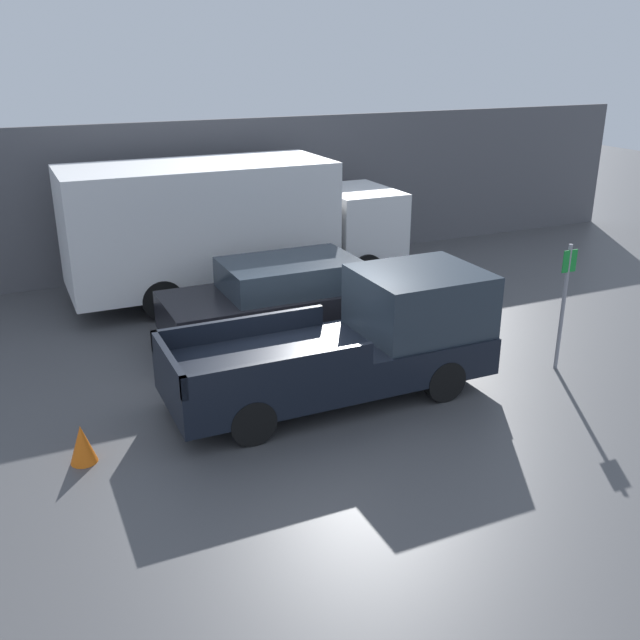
{
  "coord_description": "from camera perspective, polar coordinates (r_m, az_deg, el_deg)",
  "views": [
    {
      "loc": [
        -4.47,
        -10.43,
        5.54
      ],
      "look_at": [
        0.47,
        0.36,
        1.01
      ],
      "focal_mm": 40.0,
      "sensor_mm": 36.0,
      "label": 1
    }
  ],
  "objects": [
    {
      "name": "ground_plane",
      "position": [
        12.63,
        -1.26,
        -5.15
      ],
      "size": [
        60.0,
        60.0,
        0.0
      ],
      "primitive_type": "plane",
      "color": "#4C4C4F"
    },
    {
      "name": "building_wall",
      "position": [
        18.94,
        -10.62,
        9.55
      ],
      "size": [
        28.0,
        0.15,
        3.87
      ],
      "color": "#56565B",
      "rests_on": "ground"
    },
    {
      "name": "pickup_truck",
      "position": [
        12.01,
        3.19,
        -1.69
      ],
      "size": [
        5.47,
        1.99,
        2.03
      ],
      "color": "black",
      "rests_on": "ground"
    },
    {
      "name": "car",
      "position": [
        14.3,
        -2.81,
        1.68
      ],
      "size": [
        4.79,
        1.97,
        1.64
      ],
      "color": "black",
      "rests_on": "ground"
    },
    {
      "name": "delivery_truck",
      "position": [
        16.99,
        -7.45,
        7.6
      ],
      "size": [
        7.97,
        2.54,
        3.14
      ],
      "color": "white",
      "rests_on": "ground"
    },
    {
      "name": "traffic_cone",
      "position": [
        10.8,
        -18.49,
        -9.39
      ],
      "size": [
        0.39,
        0.39,
        0.58
      ],
      "color": "orange",
      "rests_on": "ground"
    },
    {
      "name": "parking_sign",
      "position": [
        13.47,
        18.93,
        1.51
      ],
      "size": [
        0.3,
        0.07,
        2.36
      ],
      "color": "gray",
      "rests_on": "ground"
    }
  ]
}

